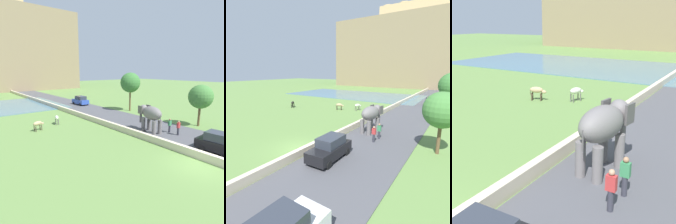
% 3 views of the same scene
% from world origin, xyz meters
% --- Properties ---
extents(ground_plane, '(220.00, 220.00, 0.00)m').
position_xyz_m(ground_plane, '(0.00, 0.00, 0.00)').
color(ground_plane, '#608442').
extents(road_surface, '(7.00, 120.00, 0.06)m').
position_xyz_m(road_surface, '(5.00, 20.00, 0.03)').
color(road_surface, '#4C4C51').
rests_on(road_surface, ground).
extents(barrier_wall, '(0.40, 110.00, 0.67)m').
position_xyz_m(barrier_wall, '(1.20, 18.00, 0.33)').
color(barrier_wall, beige).
rests_on(barrier_wall, ground).
extents(elephant, '(1.77, 3.56, 2.99)m').
position_xyz_m(elephant, '(3.46, 7.58, 2.04)').
color(elephant, slate).
rests_on(elephant, ground).
extents(person_beside_elephant, '(0.36, 0.22, 1.63)m').
position_xyz_m(person_beside_elephant, '(4.99, 6.07, 0.87)').
color(person_beside_elephant, '#33333D').
rests_on(person_beside_elephant, ground).
extents(person_trailing, '(0.36, 0.22, 1.63)m').
position_xyz_m(person_trailing, '(4.91, 4.92, 0.87)').
color(person_trailing, '#33333D').
rests_on(person_trailing, ground).
extents(car_black, '(1.88, 4.04, 1.80)m').
position_xyz_m(car_black, '(3.42, -0.10, 0.90)').
color(car_black, black).
rests_on(car_black, ground).
extents(car_blue, '(1.84, 4.02, 1.80)m').
position_xyz_m(car_blue, '(6.58, 28.40, 0.90)').
color(car_blue, '#2D4CA8').
rests_on(car_blue, ground).
extents(cow_white, '(0.80, 1.41, 1.15)m').
position_xyz_m(cow_white, '(-3.25, 17.36, 0.84)').
color(cow_white, silver).
rests_on(cow_white, ground).
extents(cow_tan, '(1.42, 0.77, 1.15)m').
position_xyz_m(cow_tan, '(-6.12, 15.97, 0.84)').
color(cow_tan, tan).
rests_on(cow_tan, ground).
extents(tree_near, '(2.93, 2.93, 5.15)m').
position_xyz_m(tree_near, '(10.26, 5.54, 3.66)').
color(tree_near, brown).
rests_on(tree_near, ground).
extents(tree_mid, '(3.35, 3.35, 6.48)m').
position_xyz_m(tree_mid, '(10.23, 17.88, 4.79)').
color(tree_mid, brown).
rests_on(tree_mid, ground).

